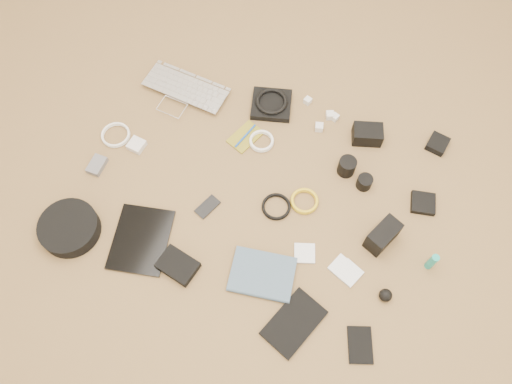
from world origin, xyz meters
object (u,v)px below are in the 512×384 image
at_px(laptop, 180,97).
at_px(paperback, 257,297).
at_px(headphone_case, 69,228).
at_px(dslr_camera, 367,134).
at_px(tablet, 141,240).
at_px(phone, 208,207).

distance_m(laptop, paperback, 0.95).
distance_m(laptop, headphone_case, 0.73).
xyz_separation_m(laptop, headphone_case, (-0.11, -0.72, 0.02)).
relative_size(dslr_camera, headphone_case, 0.53).
height_order(tablet, phone, tablet).
relative_size(headphone_case, paperback, 0.98).
xyz_separation_m(laptop, phone, (0.33, -0.43, -0.01)).
bearing_deg(dslr_camera, headphone_case, -156.51).
distance_m(dslr_camera, phone, 0.73).
distance_m(dslr_camera, headphone_case, 1.24).
bearing_deg(headphone_case, phone, 33.81).
xyz_separation_m(dslr_camera, tablet, (-0.65, -0.77, -0.03)).
bearing_deg(paperback, tablet, 75.29).
height_order(laptop, headphone_case, headphone_case).
bearing_deg(laptop, dslr_camera, 11.50).
distance_m(headphone_case, paperback, 0.76).
height_order(phone, headphone_case, headphone_case).
height_order(dslr_camera, tablet, dslr_camera).
height_order(tablet, paperback, paperback).
relative_size(phone, paperback, 0.43).
relative_size(dslr_camera, phone, 1.21).
height_order(laptop, dslr_camera, dslr_camera).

